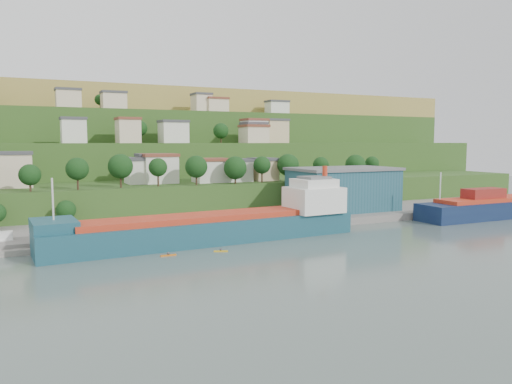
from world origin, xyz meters
TOP-DOWN VIEW (x-y plane):
  - ground at (0.00, 0.00)m, footprint 500.00×500.00m
  - quay at (20.00, 28.00)m, footprint 220.00×26.00m
  - hillside at (-0.01, 168.69)m, footprint 360.00×211.06m
  - cargo_ship_near at (-4.72, 10.03)m, footprint 72.59×15.28m
  - warehouse at (42.90, 29.03)m, footprint 31.04×19.06m
  - dinghy at (-48.60, 20.03)m, footprint 4.62×2.93m
  - kayak_orange at (-18.81, 0.73)m, footprint 3.17×0.59m
  - kayak_yellow at (-8.03, -0.22)m, footprint 2.91×1.57m

SIDE VIEW (x-z plane):
  - ground at x=0.00m, z-range 0.00..0.00m
  - quay at x=20.00m, z-range -2.00..2.00m
  - hillside at x=-0.01m, z-range -47.92..48.08m
  - kayak_yellow at x=-8.03m, z-range -0.15..0.58m
  - kayak_orange at x=-18.81m, z-range -0.16..0.63m
  - dinghy at x=-48.60m, z-range 1.20..2.07m
  - cargo_ship_near at x=-4.72m, z-range -6.30..12.22m
  - warehouse at x=42.90m, z-range 2.03..14.83m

